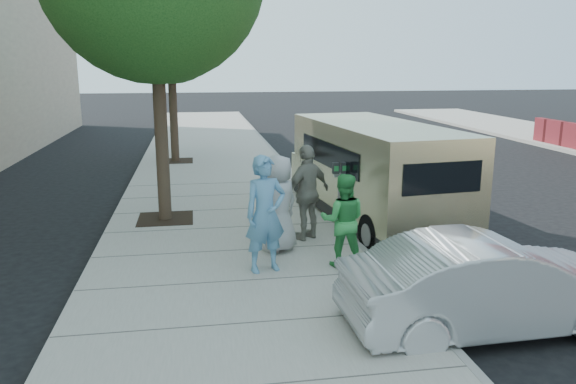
% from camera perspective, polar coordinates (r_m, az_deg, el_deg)
% --- Properties ---
extents(ground, '(120.00, 120.00, 0.00)m').
position_cam_1_polar(ground, '(10.61, -0.32, -6.42)').
color(ground, black).
rests_on(ground, ground).
extents(sidewalk, '(5.00, 60.00, 0.15)m').
position_cam_1_polar(sidewalk, '(10.48, -5.76, -6.30)').
color(sidewalk, gray).
rests_on(sidewalk, ground).
extents(curb_face, '(0.12, 60.00, 0.16)m').
position_cam_1_polar(curb_face, '(10.89, 7.22, -5.59)').
color(curb_face, gray).
rests_on(curb_face, ground).
extents(tree_far, '(3.92, 3.80, 6.49)m').
position_cam_1_polar(tree_far, '(19.93, -11.84, 16.64)').
color(tree_far, black).
rests_on(tree_far, sidewalk).
extents(parking_meter, '(0.30, 0.12, 1.43)m').
position_cam_1_polar(parking_meter, '(11.34, 5.24, 1.04)').
color(parking_meter, gray).
rests_on(parking_meter, sidewalk).
extents(van, '(2.67, 6.22, 2.24)m').
position_cam_1_polar(van, '(12.63, 8.58, 2.18)').
color(van, beige).
rests_on(van, ground).
extents(sedan, '(4.01, 1.53, 1.30)m').
position_cam_1_polar(sedan, '(8.00, 19.86, -8.86)').
color(sedan, '#A7AAAE').
rests_on(sedan, ground).
extents(person_officer, '(0.81, 0.64, 1.94)m').
position_cam_1_polar(person_officer, '(9.16, -2.31, -2.26)').
color(person_officer, '#558FB6').
rests_on(person_officer, sidewalk).
extents(person_green_shirt, '(0.90, 0.78, 1.59)m').
position_cam_1_polar(person_green_shirt, '(9.47, 5.61, -2.88)').
color(person_green_shirt, green).
rests_on(person_green_shirt, sidewalk).
extents(person_gray_shirt, '(1.03, 0.96, 1.77)m').
position_cam_1_polar(person_gray_shirt, '(10.14, -0.94, -1.21)').
color(person_gray_shirt, '#A6A6A9').
rests_on(person_gray_shirt, sidewalk).
extents(person_striped_polo, '(1.16, 0.98, 1.86)m').
position_cam_1_polar(person_striped_polo, '(10.86, 2.01, -0.04)').
color(person_striped_polo, gray).
rests_on(person_striped_polo, sidewalk).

